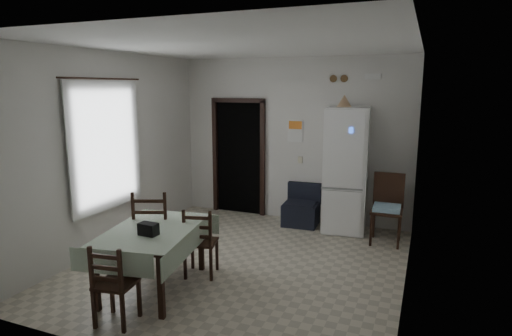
{
  "coord_description": "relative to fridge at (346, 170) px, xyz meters",
  "views": [
    {
      "loc": [
        2.24,
        -5.04,
        2.39
      ],
      "look_at": [
        0.0,
        0.5,
        1.25
      ],
      "focal_mm": 30.0,
      "sensor_mm": 36.0,
      "label": 1
    }
  ],
  "objects": [
    {
      "name": "light_switch",
      "position": [
        -0.88,
        0.31,
        0.07
      ],
      "size": [
        0.08,
        0.02,
        0.12
      ],
      "primitive_type": "cube",
      "color": "beige",
      "rests_on": "ground"
    },
    {
      "name": "wall_right",
      "position": [
        1.07,
        -1.93,
        0.42
      ],
      "size": [
        0.02,
        4.5,
        2.9
      ],
      "primitive_type": null,
      "color": "silver",
      "rests_on": "ground"
    },
    {
      "name": "ground",
      "position": [
        -1.03,
        -1.93,
        -1.03
      ],
      "size": [
        4.5,
        4.5,
        0.0
      ],
      "primitive_type": "plane",
      "color": "#B7AD95",
      "rests_on": "ground"
    },
    {
      "name": "fridge",
      "position": [
        0.0,
        0.0,
        0.0
      ],
      "size": [
        0.74,
        0.74,
        2.07
      ],
      "primitive_type": null,
      "rotation": [
        0.0,
        0.0,
        0.11
      ],
      "color": "white",
      "rests_on": "ground"
    },
    {
      "name": "emergency_light",
      "position": [
        0.32,
        0.28,
        1.52
      ],
      "size": [
        0.25,
        0.07,
        0.09
      ],
      "primitive_type": "cube",
      "color": "white",
      "rests_on": "ground"
    },
    {
      "name": "calendar",
      "position": [
        -0.98,
        0.31,
        0.59
      ],
      "size": [
        0.28,
        0.02,
        0.4
      ],
      "primitive_type": "cube",
      "color": "white",
      "rests_on": "ground"
    },
    {
      "name": "dining_table",
      "position": [
        -1.72,
        -2.98,
        -0.66
      ],
      "size": [
        1.18,
        1.58,
        0.75
      ],
      "primitive_type": null,
      "rotation": [
        0.0,
        0.0,
        0.17
      ],
      "color": "#A2B59B",
      "rests_on": "ground"
    },
    {
      "name": "calendar_image",
      "position": [
        -0.98,
        0.3,
        0.69
      ],
      "size": [
        0.24,
        0.01,
        0.14
      ],
      "primitive_type": "cube",
      "color": "orange",
      "rests_on": "ground"
    },
    {
      "name": "ceiling",
      "position": [
        -1.03,
        -1.93,
        1.87
      ],
      "size": [
        4.2,
        4.5,
        0.02
      ],
      "primitive_type": null,
      "color": "white",
      "rests_on": "ground"
    },
    {
      "name": "wall_front",
      "position": [
        -1.03,
        -4.18,
        0.42
      ],
      "size": [
        4.2,
        0.02,
        2.9
      ],
      "primitive_type": null,
      "color": "silver",
      "rests_on": "ground"
    },
    {
      "name": "wall_back",
      "position": [
        -1.03,
        0.32,
        0.42
      ],
      "size": [
        4.2,
        0.02,
        2.9
      ],
      "primitive_type": null,
      "color": "silver",
      "rests_on": "ground"
    },
    {
      "name": "corner_chair",
      "position": [
        0.7,
        -0.37,
        -0.5
      ],
      "size": [
        0.47,
        0.47,
        1.08
      ],
      "primitive_type": null,
      "rotation": [
        0.0,
        0.0,
        0.02
      ],
      "color": "black",
      "rests_on": "ground"
    },
    {
      "name": "vent_left",
      "position": [
        -0.33,
        0.3,
        1.49
      ],
      "size": [
        0.12,
        0.03,
        0.12
      ],
      "primitive_type": "cylinder",
      "rotation": [
        1.57,
        0.0,
        0.0
      ],
      "color": "#523A21",
      "rests_on": "ground"
    },
    {
      "name": "curtain_rod",
      "position": [
        -3.06,
        -2.13,
        1.47
      ],
      "size": [
        0.02,
        1.6,
        0.02
      ],
      "primitive_type": "cylinder",
      "rotation": [
        1.57,
        0.0,
        0.0
      ],
      "color": "black",
      "rests_on": "ground"
    },
    {
      "name": "dining_chair_far_left",
      "position": [
        -2.04,
        -2.5,
        -0.49
      ],
      "size": [
        0.61,
        0.61,
        1.1
      ],
      "primitive_type": null,
      "rotation": [
        0.0,
        0.0,
        3.51
      ],
      "color": "black",
      "rests_on": "ground"
    },
    {
      "name": "tan_cone",
      "position": [
        -0.08,
        0.01,
        1.13
      ],
      "size": [
        0.24,
        0.24,
        0.19
      ],
      "primitive_type": "cone",
      "rotation": [
        0.0,
        0.0,
        -0.01
      ],
      "color": "tan",
      "rests_on": "fridge"
    },
    {
      "name": "vent_right",
      "position": [
        -0.15,
        0.3,
        1.49
      ],
      "size": [
        0.12,
        0.03,
        0.12
      ],
      "primitive_type": "cylinder",
      "rotation": [
        1.57,
        0.0,
        0.0
      ],
      "color": "#523A21",
      "rests_on": "ground"
    },
    {
      "name": "navy_seat",
      "position": [
        -0.76,
        -0.0,
        -0.68
      ],
      "size": [
        0.62,
        0.6,
        0.71
      ],
      "primitive_type": null,
      "rotation": [
        0.0,
        0.0,
        0.06
      ],
      "color": "black",
      "rests_on": "ground"
    },
    {
      "name": "dining_chair_far_right",
      "position": [
        -1.38,
        -2.43,
        -0.58
      ],
      "size": [
        0.47,
        0.47,
        0.9
      ],
      "primitive_type": null,
      "rotation": [
        0.0,
        0.0,
        3.39
      ],
      "color": "black",
      "rests_on": "ground"
    },
    {
      "name": "window_recess",
      "position": [
        -3.18,
        -2.13,
        0.52
      ],
      "size": [
        0.1,
        1.2,
        1.6
      ],
      "primitive_type": "cube",
      "color": "silver",
      "rests_on": "ground"
    },
    {
      "name": "wall_left",
      "position": [
        -3.13,
        -1.93,
        0.42
      ],
      "size": [
        0.02,
        4.5,
        2.9
      ],
      "primitive_type": null,
      "color": "silver",
      "rests_on": "ground"
    },
    {
      "name": "doorway",
      "position": [
        -2.08,
        0.52,
        0.03
      ],
      "size": [
        1.06,
        0.52,
        2.22
      ],
      "color": "black",
      "rests_on": "ground"
    },
    {
      "name": "curtain",
      "position": [
        -3.07,
        -2.13,
        0.52
      ],
      "size": [
        0.02,
        1.45,
        1.85
      ],
      "primitive_type": "cube",
      "color": "silver",
      "rests_on": "ground"
    },
    {
      "name": "black_bag",
      "position": [
        -1.63,
        -3.18,
        -0.22
      ],
      "size": [
        0.22,
        0.14,
        0.14
      ],
      "primitive_type": "cube",
      "rotation": [
        0.0,
        0.0,
        -0.05
      ],
      "color": "black",
      "rests_on": "dining_table"
    },
    {
      "name": "dining_chair_near_head",
      "position": [
        -1.62,
        -3.76,
        -0.6
      ],
      "size": [
        0.42,
        0.42,
        0.87
      ],
      "primitive_type": null,
      "rotation": [
        0.0,
        0.0,
        3.28
      ],
      "color": "black",
      "rests_on": "ground"
    }
  ]
}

